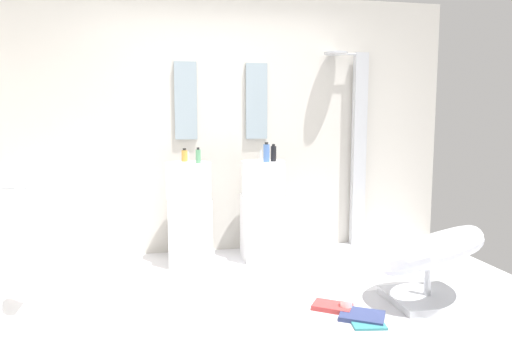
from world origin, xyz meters
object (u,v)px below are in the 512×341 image
magazine_teal (367,323)px  soap_bottle_green (198,156)px  lounge_chair (428,257)px  towel_rack (18,227)px  magazine_navy (362,316)px  magazine_red (332,307)px  pedestal_sink_left (189,212)px  pedestal_sink_right (263,209)px  soap_bottle_amber (185,156)px  soap_bottle_blue (266,153)px  shower_column (358,145)px  soap_bottle_black (273,153)px  coffee_mug (346,305)px

magazine_teal → soap_bottle_green: bearing=132.9°
lounge_chair → towel_rack: size_ratio=1.15×
magazine_teal → magazine_navy: 0.09m
lounge_chair → towel_rack: towel_rack is taller
magazine_red → pedestal_sink_left: bearing=159.3°
pedestal_sink_right → soap_bottle_amber: size_ratio=8.33×
lounge_chair → magazine_teal: lounge_chair is taller
pedestal_sink_right → soap_bottle_amber: bearing=172.7°
pedestal_sink_left → pedestal_sink_right: same height
magazine_navy → soap_bottle_green: (-1.00, 1.39, 1.00)m
pedestal_sink_right → magazine_navy: 1.61m
pedestal_sink_left → magazine_teal: 1.98m
soap_bottle_green → towel_rack: bearing=-146.7°
soap_bottle_green → soap_bottle_blue: soap_bottle_blue is taller
soap_bottle_green → magazine_teal: bearing=-55.8°
pedestal_sink_left → shower_column: shower_column is taller
magazine_teal → soap_bottle_black: (-0.28, 1.54, 1.02)m
soap_bottle_black → pedestal_sink_left: bearing=176.8°
shower_column → soap_bottle_green: bearing=-167.2°
magazine_red → towel_rack: bearing=-155.8°
pedestal_sink_left → soap_bottle_black: soap_bottle_black is taller
soap_bottle_black → magazine_navy: bearing=-79.0°
soap_bottle_black → soap_bottle_green: 0.72m
magazine_teal → soap_bottle_blue: bearing=112.6°
shower_column → magazine_teal: size_ratio=9.58×
shower_column → soap_bottle_blue: shower_column is taller
shower_column → magazine_navy: (-0.72, -1.78, -1.05)m
lounge_chair → pedestal_sink_left: bearing=142.0°
lounge_chair → coffee_mug: 0.72m
magazine_teal → soap_bottle_amber: size_ratio=1.68×
lounge_chair → soap_bottle_amber: 2.32m
pedestal_sink_right → magazine_navy: bearing=-76.0°
coffee_mug → soap_bottle_green: bearing=127.0°
pedestal_sink_left → pedestal_sink_right: (0.72, 0.00, 0.00)m
lounge_chair → towel_rack: bearing=172.9°
soap_bottle_amber → soap_bottle_black: (0.84, -0.14, 0.02)m
coffee_mug → soap_bottle_amber: soap_bottle_amber is taller
shower_column → soap_bottle_amber: (-1.84, -0.19, -0.06)m
pedestal_sink_left → coffee_mug: size_ratio=12.38×
pedestal_sink_left → magazine_teal: size_ratio=4.95×
magazine_teal → soap_bottle_black: 1.86m
soap_bottle_amber → soap_bottle_blue: soap_bottle_blue is taller
soap_bottle_blue → magazine_red: bearing=-79.6°
pedestal_sink_left → magazine_navy: bearing=-53.9°
shower_column → lounge_chair: bearing=-94.4°
lounge_chair → coffee_mug: lounge_chair is taller
lounge_chair → towel_rack: (-2.89, 0.36, 0.28)m
magazine_navy → coffee_mug: 0.15m
pedestal_sink_right → lounge_chair: size_ratio=0.97×
pedestal_sink_left → soap_bottle_green: 0.55m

